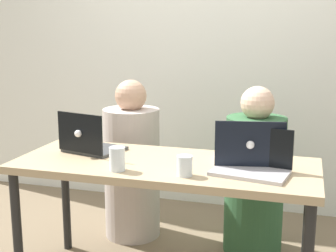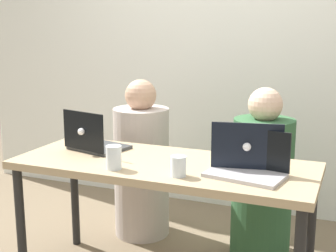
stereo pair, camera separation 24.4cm
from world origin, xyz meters
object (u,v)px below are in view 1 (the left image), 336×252
object	(u,v)px
water_glass_left	(117,160)
person_on_right	(254,180)
laptop_back_left	(90,143)
water_glass_right	(185,167)
laptop_front_right	(252,163)
person_on_left	(132,168)
laptop_back_right	(248,155)

from	to	relation	value
water_glass_left	person_on_right	bearing A→B (deg)	53.32
laptop_back_left	water_glass_right	distance (m)	0.67
laptop_front_right	water_glass_right	size ratio (longest dim) A/B	3.98
person_on_left	laptop_front_right	world-z (taller)	person_on_left
water_glass_right	water_glass_left	xyz separation A→B (m)	(-0.34, -0.01, 0.01)
laptop_back_right	water_glass_right	bearing A→B (deg)	33.56
person_on_left	person_on_right	size ratio (longest dim) A/B	1.01
person_on_left	laptop_front_right	xyz separation A→B (m)	(0.87, -0.63, 0.28)
water_glass_right	person_on_right	bearing A→B (deg)	72.04
person_on_left	water_glass_left	xyz separation A→B (m)	(0.23, -0.79, 0.29)
person_on_right	laptop_front_right	xyz separation A→B (m)	(0.05, -0.63, 0.29)
laptop_back_left	water_glass_right	xyz separation A→B (m)	(0.62, -0.26, -0.01)
water_glass_right	water_glass_left	world-z (taller)	water_glass_left
person_on_right	laptop_back_left	xyz separation A→B (m)	(-0.87, -0.52, 0.30)
person_on_left	water_glass_left	distance (m)	0.87
laptop_front_right	water_glass_right	distance (m)	0.33
laptop_back_left	laptop_front_right	size ratio (longest dim) A/B	0.91
water_glass_right	laptop_front_right	bearing A→B (deg)	25.12
laptop_back_left	water_glass_right	world-z (taller)	laptop_back_left
laptop_back_left	laptop_front_right	xyz separation A→B (m)	(0.92, -0.12, -0.00)
laptop_back_left	person_on_right	bearing A→B (deg)	-135.40
laptop_back_left	water_glass_left	world-z (taller)	laptop_back_left
person_on_left	person_on_right	distance (m)	0.82
person_on_right	laptop_back_left	bearing A→B (deg)	35.24
laptop_back_right	water_glass_right	xyz separation A→B (m)	(-0.27, -0.26, -0.01)
laptop_back_right	water_glass_left	bearing A→B (deg)	13.61
laptop_back_right	laptop_back_left	distance (m)	0.88
laptop_front_right	water_glass_left	bearing A→B (deg)	-156.37
laptop_front_right	person_on_left	bearing A→B (deg)	153.75
laptop_front_right	water_glass_left	size ratio (longest dim) A/B	3.27
person_on_right	laptop_front_right	bearing A→B (deg)	98.98
laptop_front_right	laptop_back_right	bearing A→B (deg)	115.80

